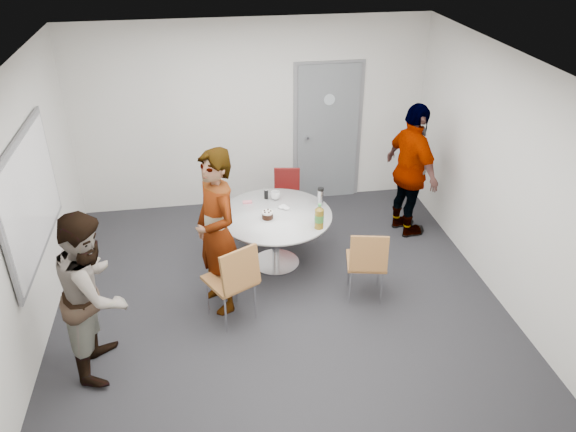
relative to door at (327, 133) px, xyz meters
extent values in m
plane|color=black|center=(-1.10, -2.48, -1.03)|extent=(5.00, 5.00, 0.00)
plane|color=silver|center=(-1.10, -2.48, 1.67)|extent=(5.00, 5.00, 0.00)
plane|color=silver|center=(-1.10, 0.02, 0.32)|extent=(5.00, 0.00, 5.00)
plane|color=silver|center=(-3.60, -2.48, 0.32)|extent=(0.00, 5.00, 5.00)
plane|color=silver|center=(1.40, -2.48, 0.32)|extent=(0.00, 5.00, 5.00)
plane|color=silver|center=(-1.10, -4.98, 0.32)|extent=(5.00, 0.00, 5.00)
cube|color=slate|center=(0.00, -0.01, 0.00)|extent=(0.90, 0.05, 2.05)
cube|color=slate|center=(0.00, 0.01, 0.00)|extent=(1.02, 0.04, 2.12)
cylinder|color=#B2BFC6|center=(0.00, -0.04, 0.52)|extent=(0.16, 0.01, 0.16)
cylinder|color=silver|center=(-0.32, -0.07, -0.01)|extent=(0.04, 0.14, 0.04)
cube|color=slate|center=(-3.56, -2.28, 0.42)|extent=(0.03, 1.90, 1.25)
cube|color=white|center=(-3.54, -2.28, 0.42)|extent=(0.01, 1.78, 1.13)
cylinder|color=silver|center=(-1.03, -1.72, -0.33)|extent=(1.37, 1.37, 0.03)
cylinder|color=silver|center=(-1.03, -1.72, -0.67)|extent=(0.09, 0.09, 0.67)
cylinder|color=silver|center=(-1.03, -1.72, -1.01)|extent=(0.59, 0.59, 0.02)
cylinder|color=silver|center=(-1.14, -1.82, -0.31)|extent=(0.18, 0.18, 0.01)
cylinder|color=black|center=(-1.14, -1.82, -0.27)|extent=(0.13, 0.13, 0.07)
cylinder|color=white|center=(-1.14, -1.82, -0.22)|extent=(0.14, 0.14, 0.02)
cylinder|color=olive|center=(-0.58, -2.13, -0.19)|extent=(0.10, 0.10, 0.24)
cylinder|color=#3C8033|center=(-0.58, -2.13, -0.18)|extent=(0.11, 0.11, 0.09)
cone|color=olive|center=(-0.58, -2.13, -0.05)|extent=(0.10, 0.10, 0.05)
cylinder|color=#4DAB58|center=(-0.58, -2.13, -0.01)|extent=(0.04, 0.04, 0.02)
imported|color=white|center=(-0.97, -1.34, -0.26)|extent=(0.18, 0.18, 0.10)
cylinder|color=black|center=(-1.08, -1.30, -0.25)|extent=(0.05, 0.05, 0.12)
cylinder|color=silver|center=(-0.44, -1.58, -0.21)|extent=(0.08, 0.08, 0.20)
cylinder|color=black|center=(-0.44, -1.58, -0.10)|extent=(0.08, 0.08, 0.03)
cube|color=pink|center=(-1.33, -1.38, -0.30)|extent=(0.12, 0.06, 0.02)
ellipsoid|color=white|center=(-0.90, -1.61, -0.30)|extent=(0.17, 0.17, 0.03)
cube|color=brown|center=(-1.66, -2.67, -0.53)|extent=(0.63, 0.63, 0.04)
cube|color=brown|center=(-1.55, -2.86, -0.28)|extent=(0.44, 0.30, 0.44)
cylinder|color=silver|center=(-1.58, -2.42, -0.78)|extent=(0.02, 0.02, 0.50)
cylinder|color=silver|center=(-1.91, -2.59, -0.78)|extent=(0.02, 0.02, 0.50)
cylinder|color=silver|center=(-1.40, -2.75, -0.78)|extent=(0.02, 0.02, 0.50)
cylinder|color=silver|center=(-1.73, -2.92, -0.78)|extent=(0.02, 0.02, 0.50)
cube|color=brown|center=(-0.11, -2.52, -0.56)|extent=(0.51, 0.51, 0.04)
cube|color=brown|center=(-0.15, -2.72, -0.33)|extent=(0.42, 0.18, 0.41)
cylinder|color=silver|center=(0.10, -2.39, -0.79)|extent=(0.02, 0.02, 0.46)
cylinder|color=silver|center=(-0.24, -2.31, -0.79)|extent=(0.02, 0.02, 0.46)
cylinder|color=silver|center=(0.03, -2.73, -0.79)|extent=(0.02, 0.02, 0.46)
cylinder|color=silver|center=(-0.31, -2.66, -0.79)|extent=(0.02, 0.02, 0.46)
cube|color=maroon|center=(-0.73, -0.75, -0.62)|extent=(0.44, 0.44, 0.03)
cube|color=maroon|center=(-0.70, -0.58, -0.42)|extent=(0.37, 0.14, 0.36)
cylinder|color=silver|center=(-0.91, -0.87, -0.82)|extent=(0.02, 0.02, 0.40)
cylinder|color=silver|center=(-0.61, -0.93, -0.82)|extent=(0.02, 0.02, 0.40)
cylinder|color=silver|center=(-0.85, -0.57, -0.82)|extent=(0.02, 0.02, 0.40)
cylinder|color=silver|center=(-0.55, -0.63, -0.82)|extent=(0.02, 0.02, 0.40)
imported|color=#A5C6EA|center=(-1.76, -2.42, -0.08)|extent=(0.68, 0.81, 1.89)
imported|color=white|center=(-2.94, -3.15, -0.18)|extent=(0.71, 0.87, 1.70)
imported|color=black|center=(0.85, -1.24, -0.11)|extent=(0.68, 1.15, 1.83)
camera|label=1|loc=(-1.84, -7.56, 3.03)|focal=35.00mm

